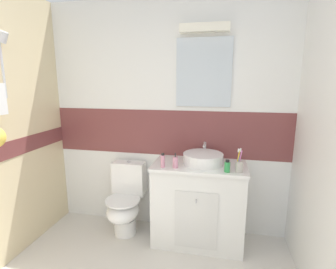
{
  "coord_description": "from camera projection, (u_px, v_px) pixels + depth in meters",
  "views": [
    {
      "loc": [
        0.58,
        -0.27,
        1.65
      ],
      "look_at": [
        0.11,
        1.92,
        1.18
      ],
      "focal_mm": 27.11,
      "sensor_mm": 36.0,
      "label": 1
    }
  ],
  "objects": [
    {
      "name": "lotion_bottle_short",
      "position": [
        227.0,
        166.0,
        2.28
      ],
      "size": [
        0.05,
        0.05,
        0.11
      ],
      "color": "green",
      "rests_on": "vanity_cabinet"
    },
    {
      "name": "toothbrush_cup",
      "position": [
        239.0,
        166.0,
        2.28
      ],
      "size": [
        0.07,
        0.07,
        0.22
      ],
      "color": "#B2ADA3",
      "rests_on": "vanity_cabinet"
    },
    {
      "name": "soap_dispenser",
      "position": [
        175.0,
        162.0,
        2.4
      ],
      "size": [
        0.05,
        0.05,
        0.15
      ],
      "color": "pink",
      "rests_on": "vanity_cabinet"
    },
    {
      "name": "wall_back_tiled",
      "position": [
        168.0,
        118.0,
        2.79
      ],
      "size": [
        3.2,
        0.2,
        2.5
      ],
      "color": "white",
      "rests_on": "ground_plane"
    },
    {
      "name": "vanity_cabinet",
      "position": [
        198.0,
        203.0,
        2.61
      ],
      "size": [
        0.92,
        0.51,
        0.85
      ],
      "color": "silver",
      "rests_on": "ground_plane"
    },
    {
      "name": "toilet",
      "position": [
        126.0,
        201.0,
        2.78
      ],
      "size": [
        0.37,
        0.5,
        0.79
      ],
      "color": "white",
      "rests_on": "ground_plane"
    },
    {
      "name": "deodorant_spray_can",
      "position": [
        163.0,
        161.0,
        2.4
      ],
      "size": [
        0.04,
        0.04,
        0.14
      ],
      "color": "pink",
      "rests_on": "vanity_cabinet"
    },
    {
      "name": "sink_basin",
      "position": [
        203.0,
        158.0,
        2.51
      ],
      "size": [
        0.39,
        0.44,
        0.18
      ],
      "color": "white",
      "rests_on": "vanity_cabinet"
    }
  ]
}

